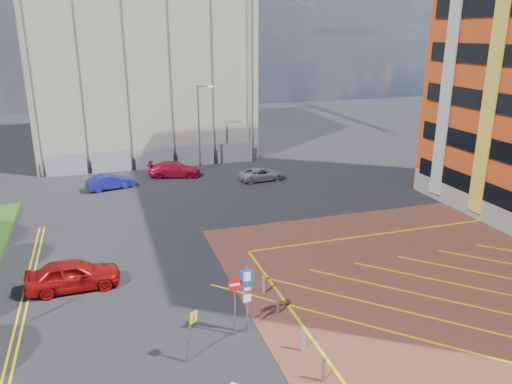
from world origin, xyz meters
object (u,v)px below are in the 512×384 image
lamp_back (200,125)px  warning_sign (190,330)px  car_red_back (174,169)px  sign_cluster (243,294)px  car_blue_back (110,182)px  car_silver_back (262,174)px  car_red_left (73,275)px

lamp_back → warning_sign: bearing=-102.5°
lamp_back → car_red_back: (-2.72, -1.28, -3.68)m
sign_cluster → car_blue_back: sign_cluster is taller
sign_cluster → car_silver_back: (8.23, 22.15, -1.39)m
lamp_back → car_silver_back: bearing=-47.6°
warning_sign → car_red_back: bearing=82.5°
car_red_left → car_red_back: (8.19, 19.25, -0.11)m
car_red_left → car_silver_back: car_red_left is taller
car_red_left → car_silver_back: (15.36, 15.67, -0.22)m
lamp_back → car_red_back: bearing=-154.7°
car_blue_back → warning_sign: bearing=172.3°
sign_cluster → car_red_left: bearing=137.7°
car_silver_back → sign_cluster: bearing=153.7°
car_blue_back → car_red_back: size_ratio=0.82×
car_red_back → car_silver_back: (7.17, -3.58, -0.11)m
lamp_back → car_red_back: 4.76m
warning_sign → car_blue_back: bearing=95.0°
warning_sign → car_red_back: (3.56, 26.98, -0.75)m
lamp_back → warning_sign: lamp_back is taller
car_red_back → car_silver_back: 8.01m
lamp_back → sign_cluster: bearing=-98.0°
sign_cluster → car_red_back: 25.78m
lamp_back → car_red_back: lamp_back is taller
sign_cluster → car_silver_back: 23.67m
car_red_back → lamp_back: bearing=-50.2°
car_blue_back → car_silver_back: 12.98m
warning_sign → car_blue_back: (-2.17, 24.84, -0.80)m
sign_cluster → car_blue_back: (-4.68, 23.59, -1.32)m
warning_sign → lamp_back: bearing=77.5°
car_red_left → car_blue_back: bearing=-9.4°
sign_cluster → car_red_back: (1.06, 25.73, -1.28)m
lamp_back → car_silver_back: 7.60m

